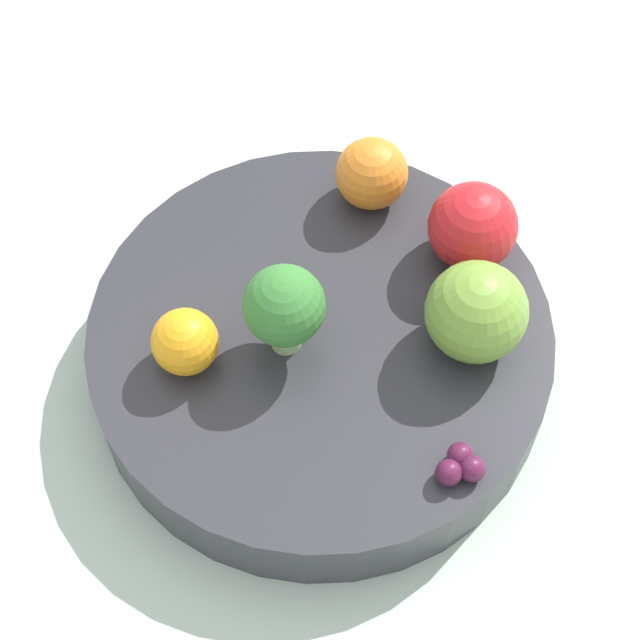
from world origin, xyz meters
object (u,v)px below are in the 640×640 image
(apple_red, at_px, (476,312))
(grape_cluster, at_px, (460,466))
(bowl, at_px, (320,350))
(orange_back, at_px, (372,173))
(broccoli, at_px, (284,308))
(orange_front, at_px, (185,342))
(apple_green, at_px, (473,227))

(apple_red, bearing_deg, grape_cluster, -72.68)
(bowl, distance_m, orange_back, 0.11)
(broccoli, xyz_separation_m, orange_front, (-0.04, -0.03, -0.02))
(apple_red, relative_size, apple_green, 1.09)
(apple_red, xyz_separation_m, grape_cluster, (0.02, -0.08, -0.02))
(broccoli, height_order, apple_green, broccoli)
(broccoli, xyz_separation_m, apple_red, (0.09, 0.05, -0.01))
(apple_red, bearing_deg, apple_green, 113.00)
(orange_front, bearing_deg, apple_green, 49.99)
(orange_back, relative_size, grape_cluster, 1.69)
(broccoli, bearing_deg, orange_front, -143.13)
(apple_red, height_order, orange_back, apple_red)
(grape_cluster, bearing_deg, apple_green, 109.71)
(broccoli, height_order, grape_cluster, broccoli)
(orange_back, bearing_deg, grape_cluster, -51.40)
(apple_green, xyz_separation_m, grape_cluster, (0.05, -0.13, -0.02))
(broccoli, relative_size, apple_red, 1.07)
(apple_red, height_order, grape_cluster, apple_red)
(orange_back, bearing_deg, apple_green, -11.35)
(apple_red, relative_size, orange_back, 1.29)
(apple_red, relative_size, grape_cluster, 2.19)
(apple_green, distance_m, orange_front, 0.17)
(broccoli, height_order, orange_front, broccoli)
(bowl, distance_m, broccoli, 0.06)
(apple_red, xyz_separation_m, orange_front, (-0.14, -0.08, -0.01))
(apple_green, relative_size, orange_back, 1.19)
(broccoli, distance_m, apple_green, 0.12)
(apple_green, bearing_deg, broccoli, -124.16)
(apple_red, distance_m, orange_front, 0.16)
(apple_green, xyz_separation_m, orange_back, (-0.07, 0.01, -0.00))
(bowl, xyz_separation_m, orange_front, (-0.06, -0.05, 0.04))
(bowl, relative_size, broccoli, 4.37)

